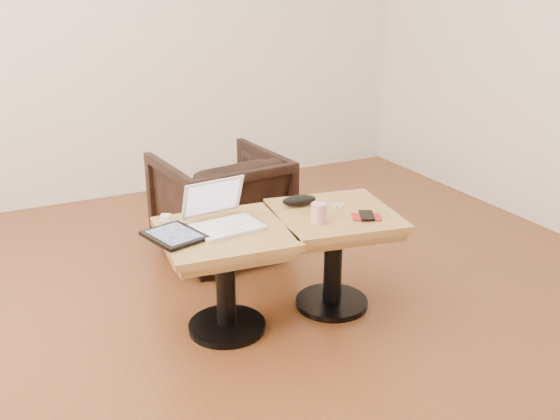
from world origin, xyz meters
name	(u,v)px	position (x,y,z in m)	size (l,w,h in m)	color
room_shell	(261,42)	(0.00, 0.00, 1.35)	(4.52, 4.52, 2.71)	brown
side_table_left	(225,256)	(-0.17, 0.06, 0.39)	(0.62, 0.62, 0.52)	black
side_table_right	(334,236)	(0.41, 0.04, 0.39)	(0.66, 0.66, 0.52)	black
laptop	(222,217)	(-0.15, 0.12, 0.56)	(0.33, 0.31, 0.21)	white
tablet	(174,236)	(-0.39, 0.09, 0.53)	(0.27, 0.31, 0.02)	black
charging_adapter	(165,217)	(-0.37, 0.30, 0.53)	(0.04, 0.04, 0.03)	white
glasses_case	(299,200)	(0.29, 0.20, 0.55)	(0.18, 0.08, 0.06)	black
striped_cup	(319,213)	(0.27, -0.04, 0.56)	(0.07, 0.07, 0.09)	#DC5564
earbuds_tangle	(337,205)	(0.46, 0.09, 0.53)	(0.08, 0.07, 0.02)	white
phone_on_sleeve	(367,216)	(0.51, -0.09, 0.53)	(0.17, 0.15, 0.02)	#A90D09
armchair	(220,204)	(0.14, 0.90, 0.32)	(0.68, 0.70, 0.63)	black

